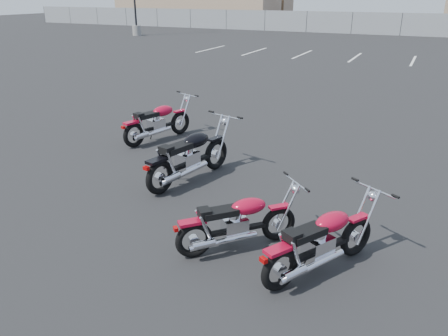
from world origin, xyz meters
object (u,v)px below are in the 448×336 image
at_px(motorcycle_second_black, 190,156).
at_px(motorcycle_third_red, 238,222).
at_px(motorcycle_front_red, 158,122).
at_px(motorcycle_rear_red, 321,242).

distance_m(motorcycle_second_black, motorcycle_third_red, 2.53).
relative_size(motorcycle_front_red, motorcycle_rear_red, 1.09).
height_order(motorcycle_front_red, motorcycle_third_red, motorcycle_front_red).
bearing_deg(motorcycle_third_red, motorcycle_second_black, 134.81).
bearing_deg(motorcycle_front_red, motorcycle_third_red, -44.26).
bearing_deg(motorcycle_second_black, motorcycle_third_red, -45.19).
xyz_separation_m(motorcycle_front_red, motorcycle_second_black, (1.92, -1.81, 0.04)).
bearing_deg(motorcycle_second_black, motorcycle_rear_red, -31.85).
xyz_separation_m(motorcycle_front_red, motorcycle_third_red, (3.70, -3.61, -0.05)).
height_order(motorcycle_second_black, motorcycle_rear_red, motorcycle_second_black).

